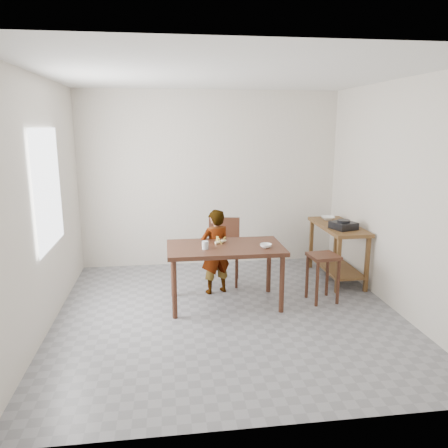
{
  "coord_description": "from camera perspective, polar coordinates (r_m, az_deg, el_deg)",
  "views": [
    {
      "loc": [
        -0.7,
        -4.75,
        2.18
      ],
      "look_at": [
        0.0,
        0.4,
        1.0
      ],
      "focal_mm": 35.0,
      "sensor_mm": 36.0,
      "label": 1
    }
  ],
  "objects": [
    {
      "name": "floor",
      "position": [
        5.28,
        0.6,
        -11.84
      ],
      "size": [
        4.0,
        4.0,
        0.04
      ],
      "primitive_type": "cube",
      "color": "gray",
      "rests_on": "ground"
    },
    {
      "name": "ceiling",
      "position": [
        4.83,
        0.68,
        19.22
      ],
      "size": [
        4.0,
        4.0,
        0.04
      ],
      "primitive_type": "cube",
      "color": "white",
      "rests_on": "wall_back"
    },
    {
      "name": "wall_back",
      "position": [
        6.85,
        -1.83,
        5.84
      ],
      "size": [
        4.0,
        0.04,
        2.7
      ],
      "primitive_type": "cube",
      "color": "silver",
      "rests_on": "ground"
    },
    {
      "name": "wall_front",
      "position": [
        2.93,
        6.38,
        -3.72
      ],
      "size": [
        4.0,
        0.04,
        2.7
      ],
      "primitive_type": "cube",
      "color": "silver",
      "rests_on": "ground"
    },
    {
      "name": "wall_left",
      "position": [
        5.0,
        -22.97,
        2.22
      ],
      "size": [
        0.04,
        4.0,
        2.7
      ],
      "primitive_type": "cube",
      "color": "silver",
      "rests_on": "ground"
    },
    {
      "name": "wall_right",
      "position": [
        5.53,
        21.85,
        3.25
      ],
      "size": [
        0.04,
        4.0,
        2.7
      ],
      "primitive_type": "cube",
      "color": "silver",
      "rests_on": "ground"
    },
    {
      "name": "window_pane",
      "position": [
        5.15,
        -22.01,
        4.28
      ],
      "size": [
        0.02,
        1.1,
        1.3
      ],
      "primitive_type": "cube",
      "color": "white",
      "rests_on": "wall_left"
    },
    {
      "name": "dining_table",
      "position": [
        5.4,
        0.14,
        -6.71
      ],
      "size": [
        1.4,
        0.8,
        0.75
      ],
      "primitive_type": null,
      "color": "#422316",
      "rests_on": "floor"
    },
    {
      "name": "prep_counter",
      "position": [
        6.48,
        14.53,
        -3.55
      ],
      "size": [
        0.5,
        1.2,
        0.8
      ],
      "primitive_type": null,
      "color": "brown",
      "rests_on": "floor"
    },
    {
      "name": "child",
      "position": [
        5.72,
        -1.15,
        -3.63
      ],
      "size": [
        0.48,
        0.39,
        1.13
      ],
      "primitive_type": "imported",
      "rotation": [
        0.0,
        0.0,
        3.47
      ],
      "color": "white",
      "rests_on": "floor"
    },
    {
      "name": "dining_chair",
      "position": [
        6.09,
        -0.07,
        -3.68
      ],
      "size": [
        0.51,
        0.51,
        0.9
      ],
      "primitive_type": null,
      "rotation": [
        0.0,
        0.0,
        -0.19
      ],
      "color": "#422316",
      "rests_on": "floor"
    },
    {
      "name": "stool",
      "position": [
        5.66,
        12.73,
        -6.87
      ],
      "size": [
        0.38,
        0.38,
        0.61
      ],
      "primitive_type": null,
      "rotation": [
        0.0,
        0.0,
        0.12
      ],
      "color": "#422316",
      "rests_on": "floor"
    },
    {
      "name": "glass_tumbler",
      "position": [
        5.15,
        -2.47,
        -2.77
      ],
      "size": [
        0.08,
        0.08,
        0.1
      ],
      "primitive_type": "cylinder",
      "rotation": [
        0.0,
        0.0,
        0.0
      ],
      "color": "silver",
      "rests_on": "dining_table"
    },
    {
      "name": "small_bowl",
      "position": [
        5.24,
        5.48,
        -2.84
      ],
      "size": [
        0.18,
        0.18,
        0.05
      ],
      "primitive_type": "imported",
      "rotation": [
        0.0,
        0.0,
        -0.32
      ],
      "color": "white",
      "rests_on": "dining_table"
    },
    {
      "name": "banana",
      "position": [
        5.39,
        -0.47,
        -2.26
      ],
      "size": [
        0.2,
        0.17,
        0.06
      ],
      "primitive_type": null,
      "rotation": [
        0.0,
        0.0,
        0.4
      ],
      "color": "#F4C94E",
      "rests_on": "dining_table"
    },
    {
      "name": "serving_bowl",
      "position": [
        6.68,
        13.41,
        0.76
      ],
      "size": [
        0.23,
        0.23,
        0.05
      ],
      "primitive_type": "imported",
      "rotation": [
        0.0,
        0.0,
        -0.17
      ],
      "color": "white",
      "rests_on": "prep_counter"
    },
    {
      "name": "gas_burner",
      "position": [
        6.14,
        15.33,
        -0.18
      ],
      "size": [
        0.37,
        0.37,
        0.1
      ],
      "primitive_type": "cube",
      "rotation": [
        0.0,
        0.0,
        0.32
      ],
      "color": "black",
      "rests_on": "prep_counter"
    }
  ]
}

